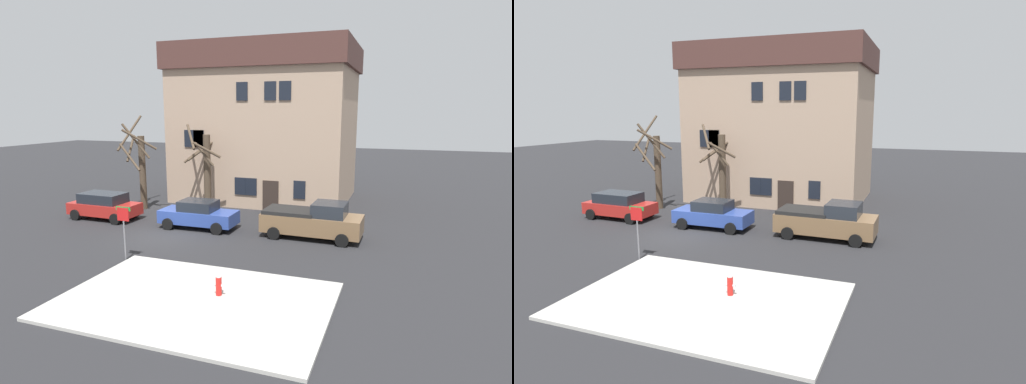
% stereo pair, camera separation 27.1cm
% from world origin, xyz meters
% --- Properties ---
extents(ground_plane, '(120.00, 120.00, 0.00)m').
position_xyz_m(ground_plane, '(0.00, 0.00, 0.00)').
color(ground_plane, '#262628').
extents(sidewalk_slab, '(9.61, 6.38, 0.12)m').
position_xyz_m(sidewalk_slab, '(5.28, -6.58, 0.06)').
color(sidewalk_slab, '#B7B5AD').
rests_on(sidewalk_slab, ground_plane).
extents(building_main, '(13.13, 9.40, 11.45)m').
position_xyz_m(building_main, '(1.86, 12.12, 5.80)').
color(building_main, tan).
rests_on(building_main, ground_plane).
extents(tree_bare_near, '(2.93, 2.93, 6.42)m').
position_xyz_m(tree_bare_near, '(-5.00, 5.26, 3.03)').
color(tree_bare_near, '#4C3D2D').
rests_on(tree_bare_near, ground_plane).
extents(tree_bare_mid, '(3.03, 3.35, 5.85)m').
position_xyz_m(tree_bare_mid, '(-0.61, 6.40, 2.95)').
color(tree_bare_mid, '#4C3D2D').
rests_on(tree_bare_mid, ground_plane).
extents(car_red_wagon, '(4.48, 2.18, 1.66)m').
position_xyz_m(car_red_wagon, '(-5.66, 2.15, 0.87)').
color(car_red_wagon, '#AD231E').
rests_on(car_red_wagon, ground_plane).
extents(car_blue_sedan, '(4.51, 2.01, 1.64)m').
position_xyz_m(car_blue_sedan, '(0.96, 2.18, 0.83)').
color(car_blue_sedan, '#2D4799').
rests_on(car_blue_sedan, ground_plane).
extents(pickup_truck_brown, '(5.34, 2.37, 1.99)m').
position_xyz_m(pickup_truck_brown, '(7.60, 2.52, 0.96)').
color(pickup_truck_brown, brown).
rests_on(pickup_truck_brown, ground_plane).
extents(fire_hydrant, '(0.42, 0.22, 0.82)m').
position_xyz_m(fire_hydrant, '(5.95, -5.99, 0.54)').
color(fire_hydrant, red).
rests_on(fire_hydrant, sidewalk_slab).
extents(street_sign_pole, '(0.76, 0.07, 2.51)m').
position_xyz_m(street_sign_pole, '(0.26, -3.77, 1.77)').
color(street_sign_pole, slate).
rests_on(street_sign_pole, ground_plane).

